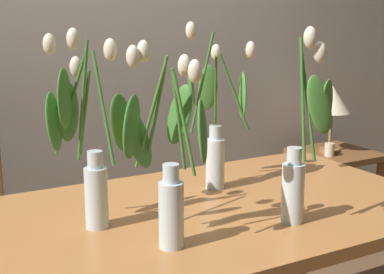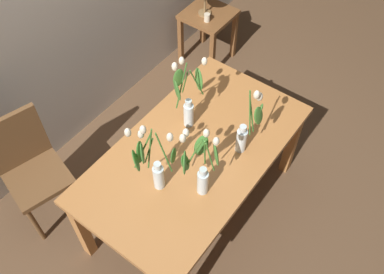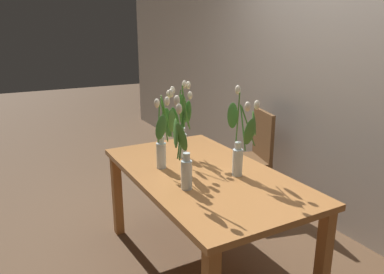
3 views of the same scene
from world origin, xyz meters
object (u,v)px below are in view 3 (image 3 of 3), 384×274
at_px(tulip_vase_0, 241,144).
at_px(tulip_vase_3, 183,126).
at_px(dining_table, 203,184).
at_px(tulip_vase_2, 184,160).
at_px(dining_chair, 252,153).
at_px(tulip_vase_1, 164,136).

xyz_separation_m(tulip_vase_0, tulip_vase_3, (-0.52, -0.15, 0.02)).
xyz_separation_m(dining_table, tulip_vase_2, (0.20, -0.25, 0.29)).
height_order(tulip_vase_0, tulip_vase_3, tulip_vase_0).
height_order(tulip_vase_0, dining_chair, tulip_vase_0).
relative_size(tulip_vase_2, tulip_vase_3, 1.01).
relative_size(tulip_vase_1, dining_chair, 0.59).
height_order(tulip_vase_0, tulip_vase_1, tulip_vase_0).
bearing_deg(tulip_vase_1, tulip_vase_2, -7.93).
distance_m(tulip_vase_1, tulip_vase_2, 0.41).
distance_m(tulip_vase_2, tulip_vase_3, 0.62).
distance_m(dining_table, tulip_vase_0, 0.40).
height_order(dining_table, tulip_vase_1, tulip_vase_1).
bearing_deg(tulip_vase_0, tulip_vase_2, -86.11).
xyz_separation_m(tulip_vase_0, tulip_vase_1, (-0.38, -0.38, 0.01)).
bearing_deg(tulip_vase_3, dining_chair, 108.20).
height_order(tulip_vase_1, dining_chair, tulip_vase_1).
relative_size(tulip_vase_1, tulip_vase_3, 0.95).
height_order(tulip_vase_0, tulip_vase_2, tulip_vase_0).
relative_size(tulip_vase_0, tulip_vase_2, 1.01).
relative_size(tulip_vase_0, tulip_vase_1, 1.08).
bearing_deg(dining_chair, tulip_vase_3, -71.80).
xyz_separation_m(tulip_vase_0, tulip_vase_2, (0.03, -0.43, -0.03)).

